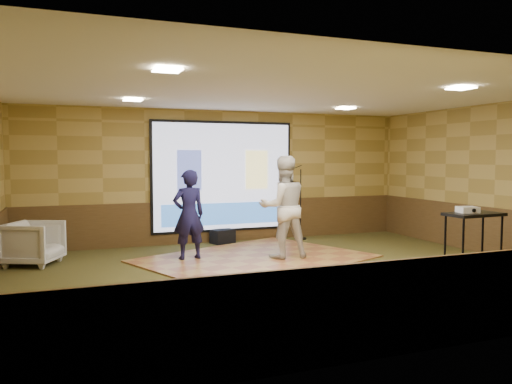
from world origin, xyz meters
name	(u,v)px	position (x,y,z in m)	size (l,w,h in m)	color
ground	(285,274)	(0.00, 0.00, 0.00)	(9.00, 9.00, 0.00)	#2E3C1B
room_shell	(285,148)	(0.00, 0.00, 2.09)	(9.04, 7.04, 3.02)	#A99046
wainscot_back	(223,221)	(0.00, 3.48, 0.47)	(9.00, 0.04, 0.95)	#442F16
wainscot_front	(427,304)	(0.00, -3.48, 0.47)	(9.00, 0.04, 0.95)	#442F16
wainscot_right	(492,232)	(4.48, 0.00, 0.47)	(0.04, 7.00, 0.95)	#442F16
projector_screen	(224,178)	(0.00, 3.44, 1.47)	(3.32, 0.06, 2.52)	black
downlight_nw	(133,100)	(-2.20, 1.80, 2.97)	(0.32, 0.32, 0.02)	#FAE6BB
downlight_ne	(346,108)	(2.20, 1.80, 2.97)	(0.32, 0.32, 0.02)	#FAE6BB
downlight_sw	(167,70)	(-2.20, -1.50, 2.97)	(0.32, 0.32, 0.02)	#FAE6BB
downlight_se	(461,88)	(2.20, -1.50, 2.97)	(0.32, 0.32, 0.02)	#FAE6BB
dance_floor	(256,259)	(-0.02, 1.31, 0.01)	(4.00, 3.05, 0.03)	#A5783C
player_left	(189,215)	(-1.23, 1.67, 0.87)	(0.61, 0.40, 1.68)	#14133B
player_right	(283,207)	(0.49, 1.17, 1.00)	(0.94, 0.73, 1.94)	beige
av_table	(473,230)	(3.00, -1.02, 0.72)	(0.97, 0.51, 1.02)	black
projector	(468,210)	(2.90, -0.97, 1.07)	(0.31, 0.26, 0.10)	silver
mic_stand	(298,219)	(1.76, 3.15, 0.49)	(0.70, 0.29, 1.79)	black
banquet_chair	(34,243)	(-3.93, 2.27, 0.40)	(0.85, 0.87, 0.79)	gray
duffel_bag	(223,236)	(-0.08, 3.25, 0.16)	(0.50, 0.33, 0.31)	black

